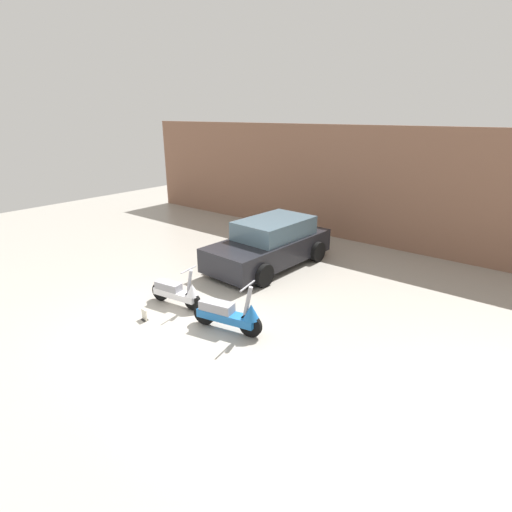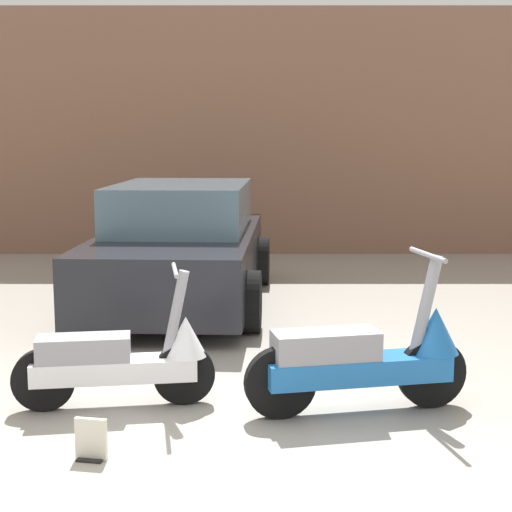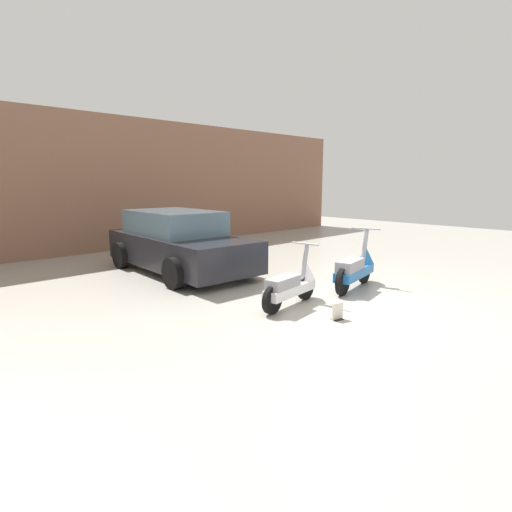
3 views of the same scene
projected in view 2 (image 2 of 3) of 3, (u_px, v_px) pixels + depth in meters
The scene contains 6 objects.
ground_plane at pixel (195, 443), 5.02m from camera, with size 28.00×28.00×0.00m, color #9E998E.
wall_back at pixel (232, 133), 12.67m from camera, with size 19.60×0.12×3.96m, color #845B47.
scooter_front_left at pixel (123, 359), 5.64m from camera, with size 1.45×0.55×1.01m.
scooter_front_right at pixel (367, 357), 5.54m from camera, with size 1.61×0.67×1.14m.
car_rear_left at pixel (180, 247), 9.08m from camera, with size 2.13×4.16×1.39m.
placard_near_left_scooter at pixel (91, 441), 4.75m from camera, with size 0.20×0.15×0.26m.
Camera 2 is at (0.39, -4.77, 1.96)m, focal length 55.00 mm.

